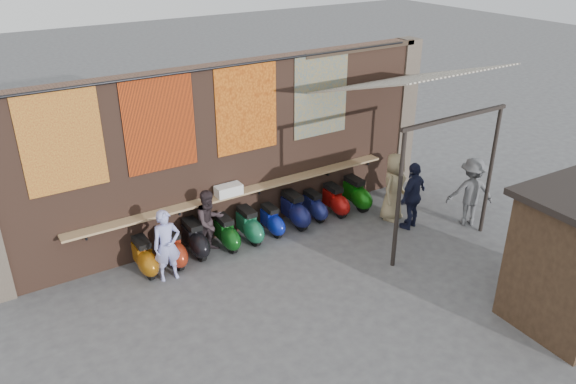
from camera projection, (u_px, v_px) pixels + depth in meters
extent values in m
plane|color=#474749|center=(296.00, 281.00, 11.56)|extent=(70.00, 70.00, 0.00)
cube|color=brown|center=(232.00, 150.00, 12.76)|extent=(10.00, 0.40, 4.00)
cube|color=#4C4238|center=(402.00, 113.00, 15.27)|extent=(0.50, 0.50, 4.00)
cube|color=#9E7A51|center=(241.00, 192.00, 12.86)|extent=(8.00, 0.32, 0.05)
cube|color=white|center=(229.00, 190.00, 12.62)|extent=(0.60, 0.30, 0.23)
cube|color=maroon|center=(62.00, 142.00, 10.42)|extent=(1.50, 0.02, 2.00)
cube|color=#F1470E|center=(160.00, 124.00, 11.34)|extent=(1.50, 0.02, 2.00)
cube|color=orange|center=(247.00, 108.00, 12.30)|extent=(1.50, 0.02, 2.00)
cube|color=#22577F|center=(321.00, 95.00, 13.27)|extent=(1.50, 0.02, 2.00)
cylinder|color=black|center=(233.00, 66.00, 11.73)|extent=(9.50, 0.06, 0.06)
imported|color=#9DA2E5|center=(167.00, 245.00, 11.35)|extent=(0.61, 0.43, 1.56)
imported|color=#2C2225|center=(210.00, 222.00, 12.30)|extent=(0.84, 0.72, 1.50)
imported|color=#161932|center=(413.00, 196.00, 13.29)|extent=(1.06, 0.67, 1.68)
imported|color=#57585C|center=(471.00, 192.00, 13.44)|extent=(1.28, 1.14, 1.71)
imported|color=#998761|center=(394.00, 187.00, 13.69)|extent=(0.98, 0.82, 1.72)
cube|color=gold|center=(548.00, 214.00, 10.43)|extent=(1.20, 0.08, 0.50)
cube|color=#473321|center=(539.00, 254.00, 10.81)|extent=(1.89, 0.16, 0.06)
cube|color=beige|center=(407.00, 79.00, 12.41)|extent=(3.20, 3.28, 0.97)
cube|color=#33261C|center=(363.00, 49.00, 13.44)|extent=(3.30, 0.08, 0.12)
cube|color=black|center=(456.00, 118.00, 11.47)|extent=(3.00, 0.08, 0.08)
cylinder|color=black|center=(398.00, 201.00, 11.45)|extent=(0.09, 0.09, 3.10)
cylinder|color=black|center=(490.00, 171.00, 12.80)|extent=(0.09, 0.09, 3.10)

